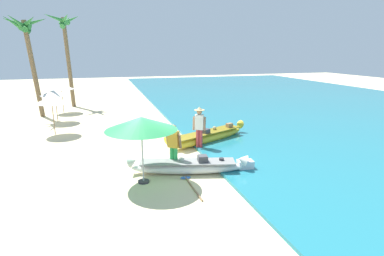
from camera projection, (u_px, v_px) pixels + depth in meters
ground_plane at (158, 169)px, 10.90m from camera, size 80.00×80.00×0.00m
sea at (329, 108)px, 22.12m from camera, size 24.00×56.00×0.10m
boat_white_foreground at (188, 166)px, 10.47m from camera, size 4.11×1.59×0.70m
boat_yellow_midground at (208, 136)px, 13.98m from camera, size 4.46×2.52×0.79m
person_vendor_hatted at (199, 125)px, 12.84m from camera, size 0.58×0.45×1.83m
person_tourist_customer at (174, 145)px, 10.53m from camera, size 0.55×0.49×1.66m
patio_umbrella_large at (141, 124)px, 9.32m from camera, size 2.22×2.22×2.14m
parasol_row_0 at (51, 100)px, 14.95m from camera, size 1.60×1.60×1.91m
parasol_row_1 at (55, 92)px, 17.64m from camera, size 1.60×1.60×1.91m
parasol_row_2 at (61, 87)px, 20.36m from camera, size 1.60×1.60×1.91m
palm_tree_tall_inland at (26, 34)px, 18.27m from camera, size 2.63×3.02×6.16m
palm_tree_leaning_seaward at (65, 34)px, 21.74m from camera, size 2.38×2.59×6.66m
cooler_box at (245, 166)px, 10.72m from camera, size 0.58×0.43×0.37m
paddle at (191, 184)px, 9.57m from camera, size 0.36×1.79×0.05m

